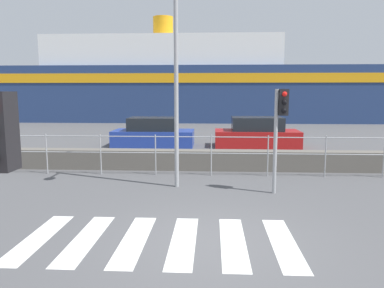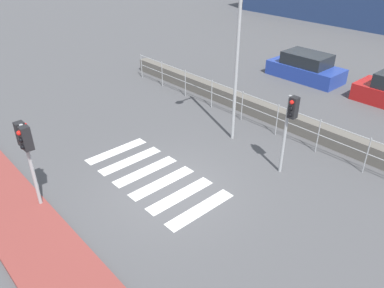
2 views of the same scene
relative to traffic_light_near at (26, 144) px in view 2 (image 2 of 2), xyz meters
name	(u,v)px [view 2 (image 2 of 2)]	position (x,y,z in m)	size (l,w,h in m)	color
ground_plane	(172,189)	(1.98, 3.37, -2.13)	(160.00, 160.00, 0.00)	#4C4C4F
sidewalk_brick	(46,254)	(1.98, -0.73, -2.07)	(24.00, 1.80, 0.12)	brown
crosswalk	(154,177)	(1.04, 3.37, -2.13)	(4.95, 2.40, 0.01)	silver
seawall	(289,120)	(1.98, 9.60, -1.79)	(19.99, 0.55, 0.68)	#605B54
harbor_fence	(278,115)	(1.98, 8.73, -1.27)	(18.03, 0.04, 1.32)	#9EA0A3
traffic_light_near	(26,144)	(0.00, 0.00, 0.00)	(0.58, 0.41, 2.70)	#9EA0A3
traffic_light_far	(290,118)	(3.76, 6.71, -0.10)	(0.34, 0.32, 2.75)	#9EA0A3
streetlamp	(235,37)	(1.00, 7.07, 1.82)	(0.32, 1.09, 6.43)	#9EA0A3
parked_car_blue	(306,68)	(-0.90, 15.21, -1.53)	(3.96, 1.83, 1.41)	#233D9E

